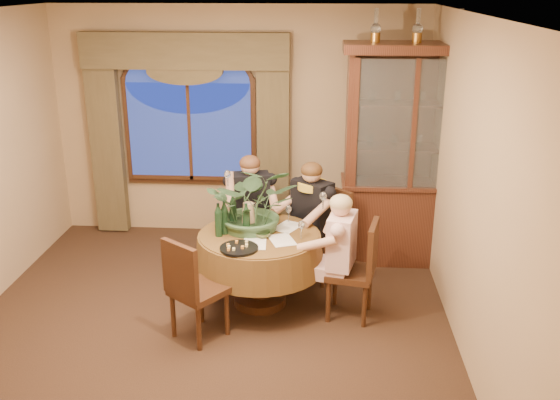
# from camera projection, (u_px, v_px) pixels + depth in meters

# --- Properties ---
(floor) EXTENTS (5.00, 5.00, 0.00)m
(floor) POSITION_uv_depth(u_px,v_px,m) (207.00, 333.00, 5.72)
(floor) COLOR black
(floor) RESTS_ON ground
(wall_back) EXTENTS (4.50, 0.00, 4.50)m
(wall_back) POSITION_uv_depth(u_px,v_px,m) (239.00, 124.00, 7.60)
(wall_back) COLOR tan
(wall_back) RESTS_ON ground
(wall_right) EXTENTS (0.00, 5.00, 5.00)m
(wall_right) POSITION_uv_depth(u_px,v_px,m) (472.00, 194.00, 5.11)
(wall_right) COLOR tan
(wall_right) RESTS_ON ground
(ceiling) EXTENTS (5.00, 5.00, 0.00)m
(ceiling) POSITION_uv_depth(u_px,v_px,m) (193.00, 15.00, 4.78)
(ceiling) COLOR white
(ceiling) RESTS_ON wall_back
(window) EXTENTS (1.62, 0.10, 1.32)m
(window) POSITION_uv_depth(u_px,v_px,m) (190.00, 132.00, 7.61)
(window) COLOR navy
(window) RESTS_ON wall_back
(arched_transom) EXTENTS (1.60, 0.06, 0.44)m
(arched_transom) POSITION_uv_depth(u_px,v_px,m) (187.00, 67.00, 7.34)
(arched_transom) COLOR navy
(arched_transom) RESTS_ON wall_back
(drapery_left) EXTENTS (0.38, 0.14, 2.32)m
(drapery_left) POSITION_uv_depth(u_px,v_px,m) (107.00, 141.00, 7.66)
(drapery_left) COLOR #493F27
(drapery_left) RESTS_ON floor
(drapery_right) EXTENTS (0.38, 0.14, 2.32)m
(drapery_right) POSITION_uv_depth(u_px,v_px,m) (273.00, 144.00, 7.53)
(drapery_right) COLOR #493F27
(drapery_right) RESTS_ON floor
(swag_valance) EXTENTS (2.45, 0.16, 0.42)m
(swag_valance) POSITION_uv_depth(u_px,v_px,m) (184.00, 51.00, 7.20)
(swag_valance) COLOR #493F27
(swag_valance) RESTS_ON wall_back
(dining_table) EXTENTS (1.46, 1.46, 0.75)m
(dining_table) POSITION_uv_depth(u_px,v_px,m) (260.00, 269.00, 6.12)
(dining_table) COLOR brown
(dining_table) RESTS_ON floor
(china_cabinet) EXTENTS (1.50, 0.59, 2.44)m
(china_cabinet) POSITION_uv_depth(u_px,v_px,m) (408.00, 157.00, 6.83)
(china_cabinet) COLOR #371A11
(china_cabinet) RESTS_ON floor
(oil_lamp_left) EXTENTS (0.11, 0.11, 0.34)m
(oil_lamp_left) POSITION_uv_depth(u_px,v_px,m) (376.00, 25.00, 6.39)
(oil_lamp_left) COLOR #A5722D
(oil_lamp_left) RESTS_ON china_cabinet
(oil_lamp_center) EXTENTS (0.11, 0.11, 0.34)m
(oil_lamp_center) POSITION_uv_depth(u_px,v_px,m) (418.00, 26.00, 6.36)
(oil_lamp_center) COLOR #A5722D
(oil_lamp_center) RESTS_ON china_cabinet
(oil_lamp_right) EXTENTS (0.11, 0.11, 0.34)m
(oil_lamp_right) POSITION_uv_depth(u_px,v_px,m) (460.00, 26.00, 6.34)
(oil_lamp_right) COLOR #A5722D
(oil_lamp_right) RESTS_ON china_cabinet
(chair_right) EXTENTS (0.50, 0.50, 0.96)m
(chair_right) POSITION_uv_depth(u_px,v_px,m) (350.00, 270.00, 5.86)
(chair_right) COLOR black
(chair_right) RESTS_ON floor
(chair_back_right) EXTENTS (0.59, 0.59, 0.96)m
(chair_back_right) POSITION_uv_depth(u_px,v_px,m) (323.00, 236.00, 6.64)
(chair_back_right) COLOR black
(chair_back_right) RESTS_ON floor
(chair_back) EXTENTS (0.50, 0.50, 0.96)m
(chair_back) POSITION_uv_depth(u_px,v_px,m) (250.00, 225.00, 6.94)
(chair_back) COLOR black
(chair_back) RESTS_ON floor
(chair_front_left) EXTENTS (0.59, 0.59, 0.96)m
(chair_front_left) POSITION_uv_depth(u_px,v_px,m) (199.00, 288.00, 5.52)
(chair_front_left) COLOR black
(chair_front_left) RESTS_ON floor
(person_pink) EXTENTS (0.49, 0.52, 1.23)m
(person_pink) POSITION_uv_depth(u_px,v_px,m) (341.00, 257.00, 5.82)
(person_pink) COLOR beige
(person_pink) RESTS_ON floor
(person_back) EXTENTS (0.55, 0.52, 1.31)m
(person_back) POSITION_uv_depth(u_px,v_px,m) (251.00, 212.00, 6.81)
(person_back) COLOR black
(person_back) RESTS_ON floor
(person_scarf) EXTENTS (0.63, 0.63, 1.31)m
(person_scarf) POSITION_uv_depth(u_px,v_px,m) (312.00, 221.00, 6.57)
(person_scarf) COLOR black
(person_scarf) RESTS_ON floor
(stoneware_vase) EXTENTS (0.14, 0.14, 0.26)m
(stoneware_vase) POSITION_uv_depth(u_px,v_px,m) (248.00, 216.00, 6.09)
(stoneware_vase) COLOR tan
(stoneware_vase) RESTS_ON dining_table
(centerpiece_plant) EXTENTS (0.87, 0.97, 0.75)m
(centerpiece_plant) POSITION_uv_depth(u_px,v_px,m) (254.00, 172.00, 5.94)
(centerpiece_plant) COLOR #335433
(centerpiece_plant) RESTS_ON dining_table
(olive_bowl) EXTENTS (0.15, 0.15, 0.05)m
(olive_bowl) POSITION_uv_depth(u_px,v_px,m) (263.00, 235.00, 5.91)
(olive_bowl) COLOR #49562B
(olive_bowl) RESTS_ON dining_table
(cheese_platter) EXTENTS (0.35, 0.35, 0.02)m
(cheese_platter) POSITION_uv_depth(u_px,v_px,m) (239.00, 248.00, 5.64)
(cheese_platter) COLOR black
(cheese_platter) RESTS_ON dining_table
(wine_bottle_0) EXTENTS (0.07, 0.07, 0.33)m
(wine_bottle_0) POSITION_uv_depth(u_px,v_px,m) (224.00, 218.00, 5.94)
(wine_bottle_0) COLOR black
(wine_bottle_0) RESTS_ON dining_table
(wine_bottle_1) EXTENTS (0.07, 0.07, 0.33)m
(wine_bottle_1) POSITION_uv_depth(u_px,v_px,m) (218.00, 220.00, 5.89)
(wine_bottle_1) COLOR black
(wine_bottle_1) RESTS_ON dining_table
(wine_bottle_2) EXTENTS (0.07, 0.07, 0.33)m
(wine_bottle_2) POSITION_uv_depth(u_px,v_px,m) (233.00, 210.00, 6.13)
(wine_bottle_2) COLOR black
(wine_bottle_2) RESTS_ON dining_table
(wine_bottle_3) EXTENTS (0.07, 0.07, 0.33)m
(wine_bottle_3) POSITION_uv_depth(u_px,v_px,m) (246.00, 220.00, 5.88)
(wine_bottle_3) COLOR black
(wine_bottle_3) RESTS_ON dining_table
(tasting_paper_0) EXTENTS (0.30, 0.35, 0.00)m
(tasting_paper_0) POSITION_uv_depth(u_px,v_px,m) (282.00, 240.00, 5.84)
(tasting_paper_0) COLOR white
(tasting_paper_0) RESTS_ON dining_table
(tasting_paper_1) EXTENTS (0.33, 0.36, 0.00)m
(tasting_paper_1) POSITION_uv_depth(u_px,v_px,m) (288.00, 227.00, 6.15)
(tasting_paper_1) COLOR white
(tasting_paper_1) RESTS_ON dining_table
(tasting_paper_2) EXTENTS (0.23, 0.31, 0.00)m
(tasting_paper_2) POSITION_uv_depth(u_px,v_px,m) (255.00, 243.00, 5.77)
(tasting_paper_2) COLOR white
(tasting_paper_2) RESTS_ON dining_table
(wine_glass_person_pink) EXTENTS (0.07, 0.07, 0.18)m
(wine_glass_person_pink) POSITION_uv_depth(u_px,v_px,m) (301.00, 230.00, 5.85)
(wine_glass_person_pink) COLOR silver
(wine_glass_person_pink) RESTS_ON dining_table
(wine_glass_person_back) EXTENTS (0.07, 0.07, 0.18)m
(wine_glass_person_back) POSITION_uv_depth(u_px,v_px,m) (255.00, 210.00, 6.35)
(wine_glass_person_back) COLOR silver
(wine_glass_person_back) RESTS_ON dining_table
(wine_glass_person_scarf) EXTENTS (0.07, 0.07, 0.18)m
(wine_glass_person_scarf) POSITION_uv_depth(u_px,v_px,m) (288.00, 214.00, 6.25)
(wine_glass_person_scarf) COLOR silver
(wine_glass_person_scarf) RESTS_ON dining_table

